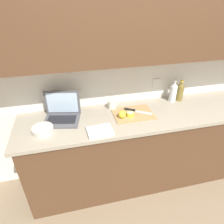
% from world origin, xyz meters
% --- Properties ---
extents(ground_plane, '(12.00, 12.00, 0.00)m').
position_xyz_m(ground_plane, '(0.00, 0.00, 0.00)').
color(ground_plane, '#847056').
rests_on(ground_plane, ground).
extents(wall_back, '(5.20, 0.38, 2.60)m').
position_xyz_m(wall_back, '(-0.00, 0.23, 1.56)').
color(wall_back, white).
rests_on(wall_back, ground_plane).
extents(counter_unit, '(2.46, 0.60, 0.92)m').
position_xyz_m(counter_unit, '(0.02, 0.00, 0.47)').
color(counter_unit, brown).
rests_on(counter_unit, ground_plane).
extents(laptop, '(0.37, 0.31, 0.26)m').
position_xyz_m(laptop, '(-0.78, 0.11, 0.98)').
color(laptop, '#515156').
rests_on(laptop, counter_unit).
extents(cutting_board, '(0.40, 0.30, 0.01)m').
position_xyz_m(cutting_board, '(-0.09, 0.03, 0.92)').
color(cutting_board, tan).
rests_on(cutting_board, counter_unit).
extents(knife, '(0.26, 0.17, 0.02)m').
position_xyz_m(knife, '(-0.08, 0.07, 0.93)').
color(knife, silver).
rests_on(knife, cutting_board).
extents(lemon_half_cut, '(0.07, 0.07, 0.04)m').
position_xyz_m(lemon_half_cut, '(-0.14, -0.01, 0.94)').
color(lemon_half_cut, yellow).
rests_on(lemon_half_cut, cutting_board).
extents(lemon_whole_beside, '(0.07, 0.07, 0.07)m').
position_xyz_m(lemon_whole_beside, '(-0.22, -0.02, 0.96)').
color(lemon_whole_beside, yellow).
rests_on(lemon_whole_beside, cutting_board).
extents(bottle_green_soda, '(0.08, 0.08, 0.24)m').
position_xyz_m(bottle_green_soda, '(0.50, 0.19, 1.02)').
color(bottle_green_soda, olive).
rests_on(bottle_green_soda, counter_unit).
extents(bottle_oil_tall, '(0.08, 0.08, 0.25)m').
position_xyz_m(bottle_oil_tall, '(0.42, 0.19, 1.03)').
color(bottle_oil_tall, silver).
rests_on(bottle_oil_tall, counter_unit).
extents(measuring_cup, '(0.10, 0.08, 0.09)m').
position_xyz_m(measuring_cup, '(-0.27, 0.18, 0.96)').
color(measuring_cup, silver).
rests_on(measuring_cup, counter_unit).
extents(bowl_white, '(0.18, 0.18, 0.05)m').
position_xyz_m(bowl_white, '(-0.96, -0.07, 0.94)').
color(bowl_white, beige).
rests_on(bowl_white, counter_unit).
extents(dish_towel, '(0.23, 0.18, 0.02)m').
position_xyz_m(dish_towel, '(-0.47, -0.19, 0.93)').
color(dish_towel, white).
rests_on(dish_towel, counter_unit).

